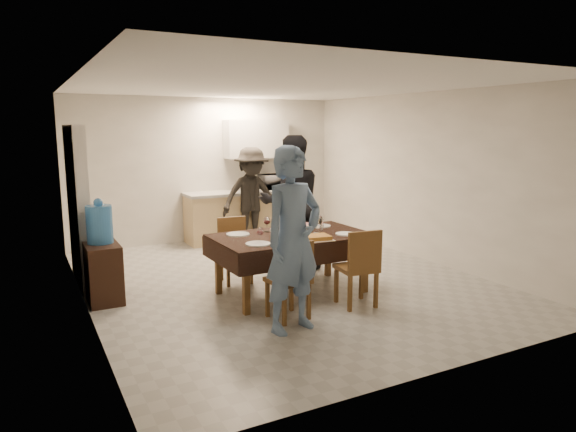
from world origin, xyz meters
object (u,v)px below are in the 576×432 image
Objects in this scene: microwave at (274,182)px; person_far at (291,203)px; water_jug at (99,224)px; person_near at (293,240)px; wine_bottle at (286,222)px; savoury_tart at (314,238)px; water_pitcher at (318,226)px; dining_table at (292,237)px; console at (102,271)px; person_kitchen at (252,196)px.

person_far is at bearing 70.22° from microwave.
person_near is (1.60, -1.89, 0.02)m from water_jug.
savoury_tart is (0.15, -0.43, -0.13)m from wine_bottle.
microwave is (1.37, 3.15, 0.15)m from wine_bottle.
person_far reaches higher than person_near.
wine_bottle reaches higher than water_pitcher.
person_far reaches higher than dining_table.
wine_bottle is 1.17m from person_far.
microwave is at bearing -94.50° from person_far.
microwave is (1.22, 3.58, 0.27)m from savoury_tart.
wine_bottle is 0.42m from water_pitcher.
savoury_tart reaches higher than dining_table.
wine_bottle is at bearing 109.23° from savoury_tart.
dining_table is at bearing -21.45° from water_jug.
microwave is (1.32, 3.20, 0.34)m from dining_table.
savoury_tart is 0.95m from person_near.
wine_bottle reaches higher than console.
microwave reaches higher than dining_table.
person_far is (0.55, 1.05, 0.26)m from dining_table.
water_pitcher is at bearing -19.69° from water_jug.
person_near is 3.99m from person_kitchen.
person_near is (-0.90, -1.00, 0.10)m from water_pitcher.
savoury_tart is at bearing -127.15° from water_pitcher.
water_pitcher is 0.11× the size of person_kitchen.
console is at bearing 34.21° from microwave.
console is 4.25m from microwave.
water_jug is at bearing 159.27° from wine_bottle.
console is at bearing 160.31° from water_pitcher.
person_kitchen is (0.12, 1.70, -0.12)m from person_far.
savoury_tart is at bearing 33.87° from person_near.
water_pitcher is 3.40m from microwave.
console is 3.44m from person_kitchen.
water_jug is 2.48m from person_near.
savoury_tart is (0.10, -0.38, 0.06)m from dining_table.
water_pitcher is 1.35m from person_near.
savoury_tart is (-0.25, -0.33, -0.07)m from water_pitcher.
console is 2.78m from person_far.
person_near reaches higher than wine_bottle.
person_near reaches higher than water_jug.
person_far is (2.70, 0.21, 0.05)m from water_jug.
person_far is at bearing 4.39° from water_jug.
person_near is 1.10× the size of person_kitchen.
wine_bottle is at bearing 53.56° from person_near.
water_jug reaches higher than savoury_tart.
water_pitcher is at bearing 94.98° from person_far.
water_jug is 1.47× the size of wine_bottle.
person_far is (0.45, 1.43, 0.20)m from savoury_tart.
person_kitchen is (-0.66, -0.45, -0.19)m from microwave.
savoury_tart is 3.18m from person_kitchen.
dining_table is 4.29× the size of water_jug.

